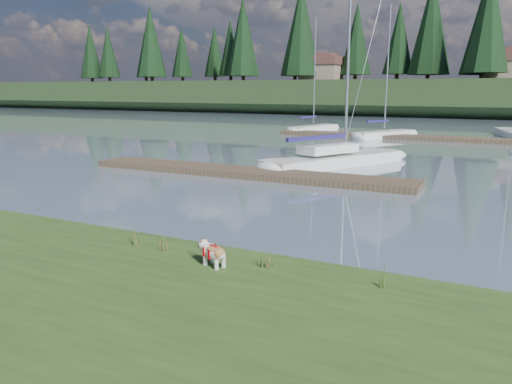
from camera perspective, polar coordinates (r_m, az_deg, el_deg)
The scene contains 24 objects.
ground at distance 41.94m, azimuth 17.37°, elevation 5.77°, with size 200.00×200.00×0.00m, color #8296AB.
bank at distance 9.44m, azimuth -24.57°, elevation -13.16°, with size 60.00×9.00×0.35m, color #344F1F.
ridge at distance 84.48m, azimuth 22.54°, elevation 9.86°, with size 200.00×20.00×5.00m, color #1E3017.
bulldog at distance 10.46m, azimuth -4.90°, elevation -6.82°, with size 0.84×0.52×0.49m.
sailboat_main at distance 27.02m, azimuth 10.01°, elevation 3.99°, with size 6.10×9.78×14.17m.
dock_near at distance 23.26m, azimuth -1.49°, elevation 2.26°, with size 16.00×2.00×0.30m, color #4C3D2C.
dock_far at distance 41.65m, azimuth 20.11°, elevation 5.76°, with size 26.00×2.20×0.30m, color #4C3D2C.
sailboat_bg_1 at distance 48.02m, azimuth 7.01°, elevation 7.30°, with size 3.20×7.02×10.44m.
sailboat_bg_2 at distance 42.89m, azimuth 14.98°, elevation 6.47°, with size 4.56×6.72×10.53m.
sailboat_bg_3 at distance 47.53m, azimuth 27.17°, elevation 6.05°, with size 3.35×8.42×12.11m.
weed_0 at distance 11.59m, azimuth -10.63°, elevation -5.57°, with size 0.17×0.14×0.52m.
weed_1 at distance 11.22m, azimuth -4.39°, elevation -6.20°, with size 0.17×0.14×0.42m.
weed_2 at distance 10.40m, azimuth 1.26°, elevation -7.33°, with size 0.17×0.14×0.56m.
weed_3 at distance 12.12m, azimuth -13.59°, elevation -4.78°, with size 0.17×0.14×0.60m.
weed_4 at distance 10.41m, azimuth 0.78°, elevation -7.59°, with size 0.17×0.14×0.44m.
weed_5 at distance 9.69m, azimuth 14.23°, elevation -9.21°, with size 0.17×0.14×0.53m.
mud_lip at distance 12.44m, azimuth -8.52°, elevation -6.70°, with size 60.00×0.50×0.14m, color #33281C.
conifer_0 at distance 100.10m, azimuth -11.94°, elevation 16.47°, with size 5.72×5.72×14.15m.
conifer_1 at distance 94.91m, azimuth -2.94°, elevation 16.14°, with size 4.40×4.40×11.30m.
conifer_2 at distance 85.90m, azimuth 5.16°, elevation 18.09°, with size 6.60×6.60×16.05m.
conifer_3 at distance 85.23m, azimuth 16.01°, elevation 16.53°, with size 4.84×4.84×12.25m.
conifer_4 at distance 77.81m, azimuth 25.03°, elevation 17.42°, with size 6.16×6.16×15.10m.
house_0 at distance 86.24m, azimuth 7.50°, elevation 13.86°, with size 6.30×5.30×4.65m.
house_1 at distance 82.25m, azimuth 26.96°, elevation 12.83°, with size 6.30×5.30×4.65m.
Camera 1 is at (6.91, -11.18, 3.98)m, focal length 35.00 mm.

